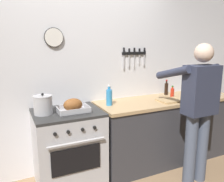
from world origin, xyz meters
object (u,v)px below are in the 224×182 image
(stove, at_px, (69,148))
(bottle_soy_sauce, at_px, (166,89))
(person_cook, at_px, (198,106))
(cutting_board, at_px, (172,100))
(stock_pot, at_px, (43,105))
(bottle_dish_soap, at_px, (109,97))
(roasting_pan, at_px, (73,106))
(bottle_hot_sauce, at_px, (172,93))

(stove, relative_size, bottle_soy_sauce, 4.01)
(person_cook, distance_m, cutting_board, 0.47)
(stock_pot, distance_m, bottle_dish_soap, 0.80)
(roasting_pan, distance_m, stock_pot, 0.32)
(bottle_soy_sauce, xyz_separation_m, bottle_dish_soap, (-1.01, -0.17, 0.01))
(stove, distance_m, bottle_dish_soap, 0.77)
(roasting_pan, distance_m, bottle_soy_sauce, 1.52)
(bottle_soy_sauce, bearing_deg, cutting_board, -116.69)
(stock_pot, bearing_deg, stove, -3.21)
(roasting_pan, xyz_separation_m, bottle_dish_soap, (0.49, 0.09, 0.04))
(stove, relative_size, cutting_board, 2.50)
(stock_pot, bearing_deg, bottle_hot_sauce, 0.65)
(person_cook, distance_m, bottle_soy_sauce, 0.81)
(stove, distance_m, bottle_soy_sauce, 1.65)
(person_cook, bearing_deg, stove, 79.62)
(person_cook, height_order, bottle_dish_soap, person_cook)
(person_cook, relative_size, stock_pot, 7.10)
(stock_pot, bearing_deg, cutting_board, -4.87)
(bottle_hot_sauce, relative_size, bottle_soy_sauce, 0.74)
(person_cook, relative_size, bottle_soy_sauce, 7.39)
(cutting_board, relative_size, bottle_soy_sauce, 1.60)
(stove, relative_size, bottle_dish_soap, 3.56)
(bottle_hot_sauce, xyz_separation_m, bottle_soy_sauce, (0.03, 0.17, 0.03))
(stove, height_order, stock_pot, stock_pot)
(bottle_dish_soap, bearing_deg, roasting_pan, -169.28)
(stove, relative_size, person_cook, 0.54)
(bottle_hot_sauce, height_order, bottle_soy_sauce, bottle_soy_sauce)
(roasting_pan, height_order, cutting_board, roasting_pan)
(bottle_soy_sauce, bearing_deg, stock_pot, -174.00)
(bottle_hot_sauce, relative_size, bottle_dish_soap, 0.66)
(stove, bearing_deg, stock_pot, 176.79)
(stove, relative_size, bottle_hot_sauce, 5.41)
(bottle_hot_sauce, height_order, bottle_dish_soap, bottle_dish_soap)
(stove, relative_size, stock_pot, 3.85)
(stock_pot, height_order, bottle_hot_sauce, stock_pot)
(bottle_hot_sauce, bearing_deg, stove, -178.70)
(cutting_board, distance_m, bottle_soy_sauce, 0.38)
(person_cook, bearing_deg, stock_pot, 82.50)
(person_cook, xyz_separation_m, cutting_board, (-0.00, 0.47, -0.04))
(stock_pot, xyz_separation_m, cutting_board, (1.64, -0.14, -0.09))
(roasting_pan, height_order, bottle_dish_soap, bottle_dish_soap)
(cutting_board, xyz_separation_m, bottle_dish_soap, (-0.84, 0.16, 0.10))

